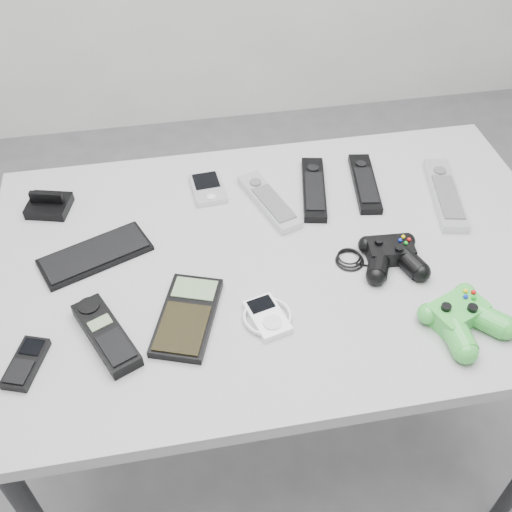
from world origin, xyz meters
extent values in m
plane|color=slate|center=(0.00, 0.00, 0.00)|extent=(3.50, 3.50, 0.00)
cube|color=gray|center=(-0.09, -0.07, 0.79)|extent=(1.20, 0.77, 0.03)
cylinder|color=black|center=(-0.63, 0.26, 0.39)|extent=(0.04, 0.04, 0.77)
cylinder|color=black|center=(0.46, 0.26, 0.39)|extent=(0.04, 0.04, 0.77)
cube|color=black|center=(-0.47, -0.01, 0.81)|extent=(0.24, 0.17, 0.01)
cube|color=black|center=(-0.57, 0.16, 0.83)|extent=(0.11, 0.10, 0.05)
cube|color=#B7B8BF|center=(-0.21, 0.16, 0.81)|extent=(0.08, 0.11, 0.02)
cube|color=#B7B8BF|center=(-0.08, 0.09, 0.81)|extent=(0.11, 0.21, 0.02)
cube|color=black|center=(0.03, 0.11, 0.81)|extent=(0.09, 0.22, 0.02)
cube|color=black|center=(0.15, 0.12, 0.81)|extent=(0.08, 0.21, 0.02)
cube|color=#B6B6BD|center=(0.31, 0.04, 0.81)|extent=(0.10, 0.25, 0.02)
cube|color=black|center=(-0.58, -0.26, 0.81)|extent=(0.08, 0.11, 0.02)
cube|color=black|center=(-0.44, -0.23, 0.82)|extent=(0.13, 0.19, 0.03)
cube|color=black|center=(-0.30, -0.21, 0.81)|extent=(0.16, 0.21, 0.02)
cube|color=white|center=(-0.15, -0.23, 0.81)|extent=(0.11, 0.12, 0.02)
camera|label=1|loc=(-0.30, -0.92, 1.67)|focal=42.00mm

